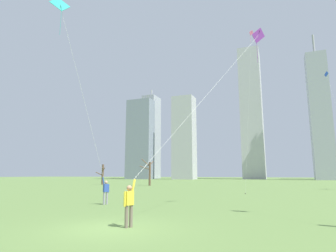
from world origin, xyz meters
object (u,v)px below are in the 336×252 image
kite_flyer_foreground_right_teal (97,156)px  kite_flyer_midfield_center_purple (159,164)px  bare_tree_far_right_edge (149,172)px  bare_tree_right_of_center (103,174)px  distant_kite_high_overhead_pink (250,55)px  distant_kite_low_near_trees_blue (330,86)px

kite_flyer_foreground_right_teal → kite_flyer_midfield_center_purple: (6.68, -4.71, -0.82)m
bare_tree_far_right_edge → bare_tree_right_of_center: size_ratio=1.22×
kite_flyer_foreground_right_teal → bare_tree_right_of_center: bearing=123.9°
kite_flyer_foreground_right_teal → distant_kite_high_overhead_pink: 24.93m
bare_tree_far_right_edge → bare_tree_right_of_center: (-11.19, 1.28, -0.39)m
kite_flyer_midfield_center_purple → distant_kite_low_near_trees_blue: size_ratio=0.78×
bare_tree_far_right_edge → kite_flyer_midfield_center_purple: bearing=-64.1°
distant_kite_high_overhead_pink → bare_tree_right_of_center: bearing=155.5°
kite_flyer_midfield_center_purple → distant_kite_low_near_trees_blue: 32.14m
kite_flyer_foreground_right_teal → bare_tree_far_right_edge: 33.62m
distant_kite_low_near_trees_blue → bare_tree_right_of_center: size_ratio=3.76×
distant_kite_low_near_trees_blue → bare_tree_far_right_edge: 32.33m
kite_flyer_foreground_right_teal → bare_tree_far_right_edge: kite_flyer_foreground_right_teal is taller
kite_flyer_midfield_center_purple → distant_kite_high_overhead_pink: distant_kite_high_overhead_pink is taller
kite_flyer_midfield_center_purple → distant_kite_high_overhead_pink: bearing=84.1°
bare_tree_right_of_center → kite_flyer_foreground_right_teal: bearing=-56.1°
distant_kite_high_overhead_pink → bare_tree_far_right_edge: size_ratio=4.17×
kite_flyer_foreground_right_teal → bare_tree_far_right_edge: bearing=109.1°
kite_flyer_foreground_right_teal → distant_kite_low_near_trees_blue: 31.21m
kite_flyer_midfield_center_purple → distant_kite_low_near_trees_blue: (11.61, 28.00, 10.69)m
bare_tree_far_right_edge → bare_tree_right_of_center: 11.27m
kite_flyer_foreground_right_teal → kite_flyer_midfield_center_purple: kite_flyer_foreground_right_teal is taller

